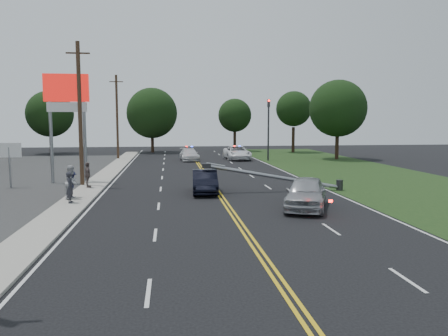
{
  "coord_description": "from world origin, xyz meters",
  "views": [
    {
      "loc": [
        -3.09,
        -19.45,
        4.59
      ],
      "look_at": [
        0.25,
        7.08,
        1.7
      ],
      "focal_mm": 35.0,
      "sensor_mm": 36.0,
      "label": 1
    }
  ],
  "objects": [
    {
      "name": "centerline_yellow",
      "position": [
        0.0,
        10.0,
        0.01
      ],
      "size": [
        0.36,
        80.0,
        0.0
      ],
      "primitive_type": "cube",
      "color": "gold",
      "rests_on": "ground"
    },
    {
      "name": "utility_pole_mid",
      "position": [
        -9.2,
        12.0,
        5.08
      ],
      "size": [
        1.6,
        0.28,
        10.0
      ],
      "color": "#382619",
      "rests_on": "ground"
    },
    {
      "name": "bystander_d",
      "position": [
        -8.57,
        10.63,
        0.97
      ],
      "size": [
        0.64,
        1.07,
        1.71
      ],
      "primitive_type": "imported",
      "rotation": [
        0.0,
        0.0,
        1.81
      ],
      "color": "#60504D",
      "rests_on": "sidewalk"
    },
    {
      "name": "emergency_b",
      "position": [
        -0.8,
        31.2,
        0.7
      ],
      "size": [
        2.29,
        4.96,
        1.41
      ],
      "primitive_type": "imported",
      "rotation": [
        0.0,
        0.0,
        0.07
      ],
      "color": "silver",
      "rests_on": "ground"
    },
    {
      "name": "tree_8",
      "position": [
        14.99,
        42.82,
        6.33
      ],
      "size": [
        5.12,
        5.12,
        8.91
      ],
      "color": "black",
      "rests_on": "ground"
    },
    {
      "name": "pylon_sign",
      "position": [
        -10.5,
        14.0,
        6.0
      ],
      "size": [
        3.2,
        0.35,
        8.0
      ],
      "color": "gray",
      "rests_on": "ground"
    },
    {
      "name": "tree_6",
      "position": [
        -5.52,
        45.28,
        5.72
      ],
      "size": [
        7.32,
        7.32,
        9.39
      ],
      "color": "black",
      "rests_on": "ground"
    },
    {
      "name": "waiting_sedan",
      "position": [
        3.99,
        2.39,
        0.84
      ],
      "size": [
        3.69,
        5.33,
        1.68
      ],
      "primitive_type": "imported",
      "rotation": [
        0.0,
        0.0,
        -0.38
      ],
      "color": "#A3A6AB",
      "rests_on": "ground"
    },
    {
      "name": "traffic_signal",
      "position": [
        8.3,
        30.0,
        4.21
      ],
      "size": [
        0.28,
        0.41,
        7.05
      ],
      "color": "#2D2D30",
      "rests_on": "ground"
    },
    {
      "name": "sidewalk",
      "position": [
        -8.4,
        10.0,
        0.06
      ],
      "size": [
        1.8,
        70.0,
        0.12
      ],
      "primitive_type": "cube",
      "color": "#A09B90",
      "rests_on": "ground"
    },
    {
      "name": "small_sign",
      "position": [
        -14.0,
        12.0,
        2.33
      ],
      "size": [
        1.6,
        0.14,
        3.1
      ],
      "color": "gray",
      "rests_on": "ground"
    },
    {
      "name": "grass_verge",
      "position": [
        13.5,
        10.0,
        0.01
      ],
      "size": [
        12.0,
        80.0,
        0.01
      ],
      "primitive_type": "cube",
      "color": "#193314",
      "rests_on": "ground"
    },
    {
      "name": "bystander_b",
      "position": [
        -8.69,
        6.31,
        1.09
      ],
      "size": [
        0.95,
        1.1,
        1.95
      ],
      "primitive_type": "imported",
      "rotation": [
        0.0,
        0.0,
        1.32
      ],
      "color": "#B5B4B9",
      "rests_on": "sidewalk"
    },
    {
      "name": "utility_pole_far",
      "position": [
        -9.2,
        34.0,
        5.08
      ],
      "size": [
        1.6,
        0.28,
        10.0
      ],
      "color": "#382619",
      "rests_on": "ground"
    },
    {
      "name": "emergency_a",
      "position": [
        4.93,
        31.81,
        0.82
      ],
      "size": [
        2.86,
        5.95,
        1.64
      ],
      "primitive_type": "imported",
      "rotation": [
        0.0,
        0.0,
        0.02
      ],
      "color": "white",
      "rests_on": "ground"
    },
    {
      "name": "fallen_streetlight",
      "position": [
        4.19,
        8.0,
        0.92
      ],
      "size": [
        9.36,
        0.44,
        1.91
      ],
      "color": "#2D2D30",
      "rests_on": "ground"
    },
    {
      "name": "tree_7",
      "position": [
        6.86,
        46.51,
        5.42
      ],
      "size": [
        5.04,
        5.04,
        7.96
      ],
      "color": "black",
      "rests_on": "ground"
    },
    {
      "name": "bystander_c",
      "position": [
        -8.78,
        6.73,
        0.9
      ],
      "size": [
        0.71,
        1.08,
        1.57
      ],
      "primitive_type": "imported",
      "rotation": [
        0.0,
        0.0,
        1.71
      ],
      "color": "#171A3A",
      "rests_on": "sidewalk"
    },
    {
      "name": "crashed_sedan",
      "position": [
        -0.85,
        8.14,
        0.73
      ],
      "size": [
        1.76,
        4.51,
        1.46
      ],
      "primitive_type": "imported",
      "rotation": [
        0.0,
        0.0,
        -0.05
      ],
      "color": "black",
      "rests_on": "ground"
    },
    {
      "name": "tree_9",
      "position": [
        16.96,
        30.89,
        6.07
      ],
      "size": [
        6.79,
        6.79,
        9.47
      ],
      "color": "black",
      "rests_on": "ground"
    },
    {
      "name": "ground",
      "position": [
        0.0,
        0.0,
        0.0
      ],
      "size": [
        120.0,
        120.0,
        0.0
      ],
      "primitive_type": "plane",
      "color": "black",
      "rests_on": "ground"
    },
    {
      "name": "tree_5",
      "position": [
        -19.61,
        44.57,
        5.56
      ],
      "size": [
        6.44,
        6.44,
        8.79
      ],
      "color": "black",
      "rests_on": "ground"
    },
    {
      "name": "bystander_a",
      "position": [
        -8.49,
        5.0,
        0.98
      ],
      "size": [
        0.42,
        0.63,
        1.71
      ],
      "primitive_type": "imported",
      "rotation": [
        0.0,
        0.0,
        1.56
      ],
      "color": "#27272F",
      "rests_on": "sidewalk"
    }
  ]
}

